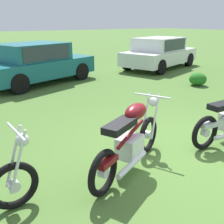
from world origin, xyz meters
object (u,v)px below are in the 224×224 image
motorcycle_maroon (130,139)px  car_teal (35,61)px  shrub_low (198,79)px  car_white (160,51)px

motorcycle_maroon → car_teal: car_teal is taller
car_teal → shrub_low: bearing=-55.5°
car_teal → car_white: same height
car_teal → car_white: 5.97m
car_teal → car_white: (5.97, -0.11, 0.00)m
motorcycle_maroon → shrub_low: bearing=5.1°
motorcycle_maroon → car_white: bearing=18.9°
car_teal → shrub_low: size_ratio=7.37×
motorcycle_maroon → car_white: car_white is taller
shrub_low → car_teal: bearing=142.1°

